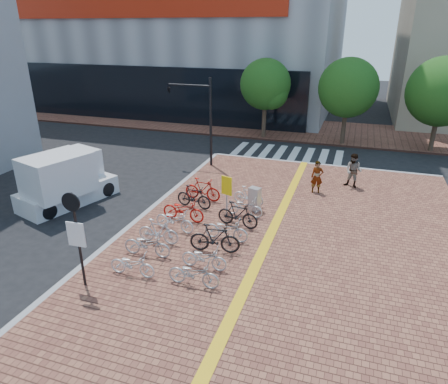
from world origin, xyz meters
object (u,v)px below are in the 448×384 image
(bike_13, at_px, (248,196))
(bike_8, at_px, (204,257))
(bike_4, at_px, (183,210))
(pedestrian_a, at_px, (317,177))
(bike_0, at_px, (132,264))
(bike_10, at_px, (226,229))
(traffic_light_pole, at_px, (191,105))
(bike_3, at_px, (174,220))
(yellow_sign, at_px, (226,189))
(bike_2, at_px, (158,231))
(utility_box, at_px, (255,199))
(notice_sign, at_px, (76,229))
(pedestrian_b, at_px, (353,171))
(bike_1, at_px, (147,244))
(bike_7, at_px, (194,273))
(bike_6, at_px, (203,189))
(bike_12, at_px, (244,207))
(box_truck, at_px, (65,179))
(bike_11, at_px, (238,215))
(bike_5, at_px, (194,197))
(bike_9, at_px, (215,238))

(bike_13, bearing_deg, bike_8, -172.60)
(bike_4, height_order, pedestrian_a, pedestrian_a)
(bike_0, bearing_deg, bike_13, -20.00)
(bike_10, distance_m, traffic_light_pole, 10.66)
(bike_3, height_order, bike_13, bike_3)
(bike_10, bearing_deg, yellow_sign, 19.77)
(bike_0, distance_m, bike_2, 2.33)
(utility_box, relative_size, notice_sign, 0.33)
(bike_13, bearing_deg, pedestrian_b, -41.69)
(bike_2, distance_m, bike_4, 2.19)
(bike_8, relative_size, bike_10, 0.92)
(bike_2, xyz_separation_m, notice_sign, (-1.05, -3.37, 1.61))
(yellow_sign, distance_m, notice_sign, 7.12)
(pedestrian_b, bearing_deg, bike_1, -106.07)
(bike_1, relative_size, bike_3, 1.00)
(notice_sign, bearing_deg, traffic_light_pole, 96.84)
(bike_7, bearing_deg, yellow_sign, 4.64)
(bike_6, distance_m, bike_12, 2.71)
(bike_13, relative_size, yellow_sign, 0.79)
(bike_0, distance_m, pedestrian_b, 13.09)
(traffic_light_pole, height_order, box_truck, traffic_light_pole)
(bike_0, height_order, pedestrian_b, pedestrian_b)
(traffic_light_pole, bearing_deg, bike_6, -62.73)
(bike_7, relative_size, bike_11, 0.96)
(pedestrian_a, bearing_deg, bike_12, -134.02)
(utility_box, relative_size, traffic_light_pole, 0.21)
(bike_10, xyz_separation_m, utility_box, (0.36, 3.15, 0.08))
(pedestrian_a, height_order, notice_sign, notice_sign)
(bike_7, height_order, bike_8, bike_7)
(bike_5, height_order, notice_sign, notice_sign)
(bike_1, distance_m, bike_10, 3.22)
(yellow_sign, xyz_separation_m, box_truck, (-8.14, -0.68, -0.24))
(pedestrian_b, relative_size, notice_sign, 0.55)
(bike_11, bearing_deg, pedestrian_a, -20.88)
(bike_9, bearing_deg, bike_10, -15.92)
(utility_box, bearing_deg, box_truck, -168.70)
(pedestrian_a, bearing_deg, bike_13, -146.38)
(bike_7, height_order, notice_sign, notice_sign)
(bike_0, distance_m, bike_11, 5.28)
(bike_1, xyz_separation_m, bike_5, (-0.02, 4.61, 0.06))
(bike_2, bearing_deg, bike_8, -117.51)
(bike_1, relative_size, pedestrian_a, 1.09)
(bike_5, bearing_deg, bike_10, -128.06)
(bike_4, xyz_separation_m, bike_11, (2.46, 0.20, 0.05))
(bike_0, relative_size, bike_12, 0.96)
(bike_10, bearing_deg, bike_12, -0.18)
(bike_9, height_order, box_truck, box_truck)
(bike_0, distance_m, bike_4, 4.51)
(bike_7, relative_size, bike_9, 0.92)
(bike_1, height_order, traffic_light_pole, traffic_light_pole)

